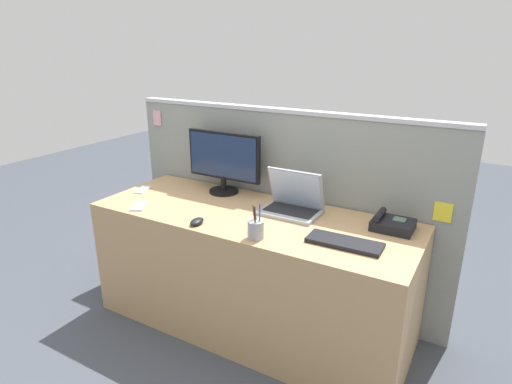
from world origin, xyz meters
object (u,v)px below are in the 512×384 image
object	(u,v)px
keyboard_main	(345,243)
cell_phone_silver_slab	(139,206)
desktop_monitor	(224,159)
pen_cup	(256,229)
cell_phone_white_slab	(143,190)
computer_mouse_right_hand	(197,221)
laptop	(293,201)
desk_phone	(392,224)

from	to	relation	value
keyboard_main	cell_phone_silver_slab	size ratio (longest dim) A/B	2.40
desktop_monitor	pen_cup	size ratio (longest dim) A/B	2.81
keyboard_main	pen_cup	bearing A→B (deg)	-161.06
cell_phone_silver_slab	pen_cup	bearing A→B (deg)	-32.88
pen_cup	cell_phone_white_slab	distance (m)	1.06
keyboard_main	pen_cup	size ratio (longest dim) A/B	1.96
computer_mouse_right_hand	cell_phone_white_slab	size ratio (longest dim) A/B	0.70
cell_phone_white_slab	pen_cup	bearing A→B (deg)	-33.65
pen_cup	laptop	bearing A→B (deg)	88.65
cell_phone_silver_slab	cell_phone_white_slab	bearing A→B (deg)	99.12
computer_mouse_right_hand	cell_phone_silver_slab	distance (m)	0.47
cell_phone_white_slab	desk_phone	bearing A→B (deg)	-12.40
computer_mouse_right_hand	desk_phone	bearing A→B (deg)	21.66
desktop_monitor	cell_phone_silver_slab	bearing A→B (deg)	-121.44
computer_mouse_right_hand	cell_phone_silver_slab	bearing A→B (deg)	170.86
computer_mouse_right_hand	cell_phone_silver_slab	xyz separation A→B (m)	(-0.46, 0.04, -0.01)
desktop_monitor	computer_mouse_right_hand	size ratio (longest dim) A/B	5.27
laptop	cell_phone_silver_slab	xyz separation A→B (m)	(-0.84, -0.38, -0.06)
cell_phone_white_slab	desktop_monitor	bearing A→B (deg)	7.55
keyboard_main	cell_phone_silver_slab	xyz separation A→B (m)	(-1.24, -0.12, -0.01)
desktop_monitor	desk_phone	size ratio (longest dim) A/B	2.49
desk_phone	keyboard_main	bearing A→B (deg)	-117.09
desktop_monitor	desk_phone	world-z (taller)	desktop_monitor
desktop_monitor	pen_cup	bearing A→B (deg)	-43.85
pen_cup	cell_phone_silver_slab	xyz separation A→B (m)	(-0.83, 0.03, -0.05)
pen_cup	cell_phone_silver_slab	size ratio (longest dim) A/B	1.22
computer_mouse_right_hand	cell_phone_white_slab	distance (m)	0.72
computer_mouse_right_hand	laptop	bearing A→B (deg)	43.45
desk_phone	cell_phone_silver_slab	distance (m)	1.46
desktop_monitor	computer_mouse_right_hand	xyz separation A→B (m)	(0.17, -0.52, -0.21)
computer_mouse_right_hand	cell_phone_white_slab	bearing A→B (deg)	152.99
cell_phone_white_slab	cell_phone_silver_slab	distance (m)	0.31
laptop	computer_mouse_right_hand	bearing A→B (deg)	-131.95
keyboard_main	computer_mouse_right_hand	world-z (taller)	computer_mouse_right_hand
desktop_monitor	pen_cup	xyz separation A→B (m)	(0.54, -0.51, -0.17)
laptop	desk_phone	distance (m)	0.56
cell_phone_white_slab	cell_phone_silver_slab	xyz separation A→B (m)	(0.20, -0.24, 0.00)
cell_phone_white_slab	laptop	bearing A→B (deg)	-11.15
laptop	cell_phone_silver_slab	bearing A→B (deg)	-155.61
laptop	keyboard_main	size ratio (longest dim) A/B	0.91
keyboard_main	desktop_monitor	bearing A→B (deg)	157.79
pen_cup	cell_phone_white_slab	xyz separation A→B (m)	(-1.03, 0.27, -0.05)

